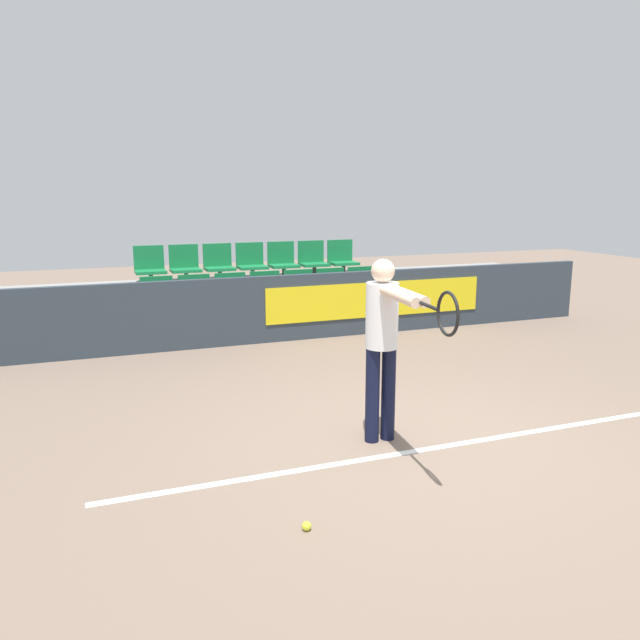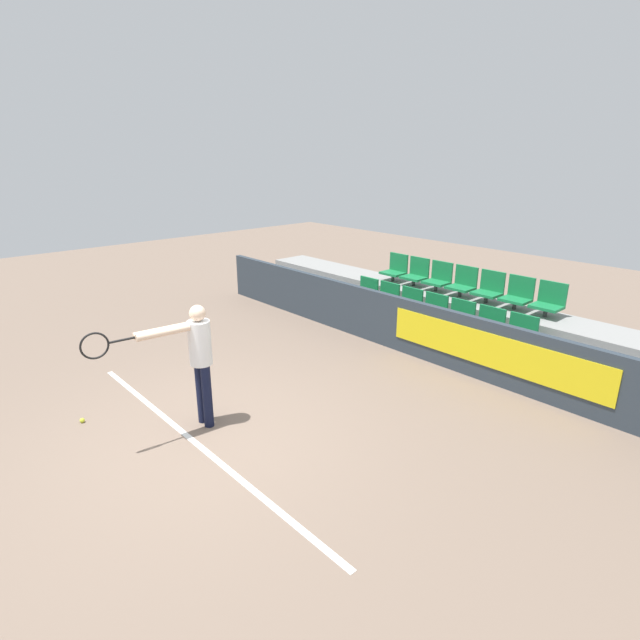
% 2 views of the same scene
% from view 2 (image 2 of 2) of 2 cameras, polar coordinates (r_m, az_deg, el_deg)
% --- Properties ---
extents(ground_plane, '(30.00, 30.00, 0.00)m').
position_cam_2_polar(ground_plane, '(6.83, -13.33, -12.95)').
color(ground_plane, '#7A6656').
extents(court_baseline, '(5.72, 0.08, 0.01)m').
position_cam_2_polar(court_baseline, '(6.78, -14.27, -13.24)').
color(court_baseline, white).
rests_on(court_baseline, ground).
extents(barrier_wall, '(11.10, 0.14, 1.02)m').
position_cam_2_polar(barrier_wall, '(9.17, 10.40, -0.86)').
color(barrier_wall, '#2D3842').
rests_on(barrier_wall, ground).
extents(bleacher_tier_front, '(10.70, 0.96, 0.39)m').
position_cam_2_polar(bleacher_tier_front, '(9.73, 12.14, -1.80)').
color(bleacher_tier_front, gray).
rests_on(bleacher_tier_front, ground).
extents(bleacher_tier_middle, '(10.70, 0.96, 0.78)m').
position_cam_2_polar(bleacher_tier_middle, '(10.43, 15.32, 0.48)').
color(bleacher_tier_middle, gray).
rests_on(bleacher_tier_middle, ground).
extents(stadium_chair_0, '(0.49, 0.41, 0.60)m').
position_cam_2_polar(stadium_chair_0, '(10.71, 5.24, 3.04)').
color(stadium_chair_0, '#333333').
rests_on(stadium_chair_0, bleacher_tier_front).
extents(stadium_chair_1, '(0.49, 0.41, 0.60)m').
position_cam_2_polar(stadium_chair_1, '(10.34, 7.58, 2.40)').
color(stadium_chair_1, '#333333').
rests_on(stadium_chair_1, bleacher_tier_front).
extents(stadium_chair_2, '(0.49, 0.41, 0.60)m').
position_cam_2_polar(stadium_chair_2, '(10.00, 10.09, 1.70)').
color(stadium_chair_2, '#333333').
rests_on(stadium_chair_2, bleacher_tier_front).
extents(stadium_chair_3, '(0.49, 0.41, 0.60)m').
position_cam_2_polar(stadium_chair_3, '(9.68, 12.76, 0.95)').
color(stadium_chair_3, '#333333').
rests_on(stadium_chair_3, bleacher_tier_front).
extents(stadium_chair_4, '(0.49, 0.41, 0.60)m').
position_cam_2_polar(stadium_chair_4, '(9.38, 15.61, 0.15)').
color(stadium_chair_4, '#333333').
rests_on(stadium_chair_4, bleacher_tier_front).
extents(stadium_chair_5, '(0.49, 0.41, 0.60)m').
position_cam_2_polar(stadium_chair_5, '(9.11, 18.64, -0.70)').
color(stadium_chair_5, '#333333').
rests_on(stadium_chair_5, bleacher_tier_front).
extents(stadium_chair_6, '(0.49, 0.41, 0.60)m').
position_cam_2_polar(stadium_chair_6, '(8.87, 21.84, -1.59)').
color(stadium_chair_6, '#333333').
rests_on(stadium_chair_6, bleacher_tier_front).
extents(stadium_chair_7, '(0.49, 0.41, 0.60)m').
position_cam_2_polar(stadium_chair_7, '(11.32, 8.62, 5.81)').
color(stadium_chair_7, '#333333').
rests_on(stadium_chair_7, bleacher_tier_middle).
extents(stadium_chair_8, '(0.49, 0.41, 0.60)m').
position_cam_2_polar(stadium_chair_8, '(10.98, 10.94, 5.28)').
color(stadium_chair_8, '#333333').
rests_on(stadium_chair_8, bleacher_tier_middle).
extents(stadium_chair_9, '(0.49, 0.41, 0.60)m').
position_cam_2_polar(stadium_chair_9, '(10.65, 13.40, 4.71)').
color(stadium_chair_9, '#333333').
rests_on(stadium_chair_9, bleacher_tier_middle).
extents(stadium_chair_10, '(0.49, 0.41, 0.60)m').
position_cam_2_polar(stadium_chair_10, '(10.35, 16.01, 4.09)').
color(stadium_chair_10, '#333333').
rests_on(stadium_chair_10, bleacher_tier_middle).
extents(stadium_chair_11, '(0.49, 0.41, 0.60)m').
position_cam_2_polar(stadium_chair_11, '(10.07, 18.77, 3.43)').
color(stadium_chair_11, '#333333').
rests_on(stadium_chair_11, bleacher_tier_middle).
extents(stadium_chair_12, '(0.49, 0.41, 0.60)m').
position_cam_2_polar(stadium_chair_12, '(9.82, 21.66, 2.72)').
color(stadium_chair_12, '#333333').
rests_on(stadium_chair_12, bleacher_tier_middle).
extents(stadium_chair_13, '(0.49, 0.41, 0.60)m').
position_cam_2_polar(stadium_chair_13, '(9.60, 24.70, 1.97)').
color(stadium_chair_13, '#333333').
rests_on(stadium_chair_13, bleacher_tier_middle).
extents(tennis_player, '(0.31, 1.56, 1.69)m').
position_cam_2_polar(tennis_player, '(6.66, -14.12, -3.85)').
color(tennis_player, black).
rests_on(tennis_player, ground).
extents(tennis_ball, '(0.07, 0.07, 0.07)m').
position_cam_2_polar(tennis_ball, '(7.70, -25.54, -10.31)').
color(tennis_ball, '#CCDB33').
rests_on(tennis_ball, ground).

